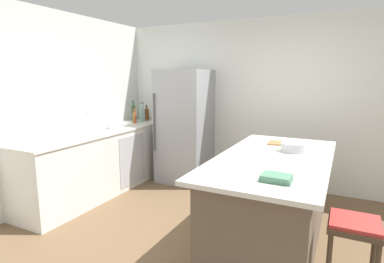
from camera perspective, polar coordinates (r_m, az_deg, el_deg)
name	(u,v)px	position (r m, az deg, el deg)	size (l,w,h in m)	color
ground_plane	(206,250)	(3.34, 2.65, -20.99)	(7.20, 7.20, 0.00)	brown
wall_rear	(265,104)	(5.02, 13.26, 5.00)	(6.00, 0.10, 2.60)	silver
wall_left	(32,110)	(4.47, -27.36, 3.54)	(0.10, 6.00, 2.60)	silver
counter_run_left	(101,161)	(4.85, -16.37, -5.29)	(0.68, 2.66, 0.94)	silver
kitchen_island	(272,200)	(3.35, 14.51, -12.18)	(1.05, 2.14, 0.93)	brown
refrigerator	(185,126)	(5.10, -1.35, 0.98)	(0.78, 0.76, 1.83)	#93969B
bar_stool	(354,236)	(2.69, 27.58, -16.73)	(0.36, 0.36, 0.69)	#473828
sink_faucet	(88,121)	(4.64, -18.59, 1.80)	(0.15, 0.05, 0.30)	silver
paper_towel_roll	(110,120)	(4.90, -14.91, 2.12)	(0.14, 0.14, 0.31)	gray
whiskey_bottle	(147,114)	(5.67, -8.33, 3.15)	(0.08, 0.08, 0.27)	brown
soda_bottle	(143,114)	(5.59, -9.04, 3.25)	(0.08, 0.08, 0.33)	silver
gin_bottle	(141,115)	(5.52, -9.33, 3.09)	(0.07, 0.07, 0.32)	#8CB79E
wine_bottle	(134,113)	(5.47, -10.70, 3.28)	(0.07, 0.07, 0.38)	#19381E
vinegar_bottle	(135,117)	(5.36, -10.52, 2.65)	(0.06, 0.06, 0.27)	#994C23
cookbook_stack	(276,178)	(2.47, 15.24, -8.23)	(0.23, 0.18, 0.05)	#4C7F60
mixing_bowl	(293,147)	(3.46, 18.15, -2.77)	(0.26, 0.26, 0.10)	#B2B5BA
cutting_board	(284,143)	(3.82, 16.52, -2.11)	(0.37, 0.27, 0.02)	#9E7042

